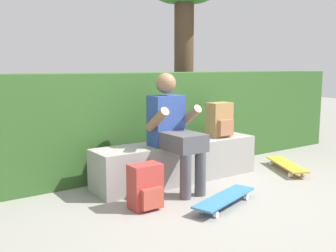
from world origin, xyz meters
TOP-DOWN VIEW (x-y plane):
  - ground_plane at (0.00, 0.00)m, footprint 24.00×24.00m
  - bench_main at (0.00, 0.35)m, footprint 1.94×0.43m
  - person_skater at (-0.21, 0.14)m, footprint 0.49×0.62m
  - skateboard_near_person at (-0.13, -0.54)m, footprint 0.82×0.43m
  - skateboard_beside_bench at (1.32, -0.07)m, footprint 0.54×0.80m
  - backpack_on_bench at (0.60, 0.34)m, footprint 0.28×0.23m
  - backpack_on_ground at (-0.74, -0.18)m, footprint 0.28×0.23m
  - hedge_row at (0.25, 1.06)m, footprint 5.77×0.67m

SIDE VIEW (x-z plane):
  - ground_plane at x=0.00m, z-range 0.00..0.00m
  - skateboard_near_person at x=-0.13m, z-range 0.03..0.12m
  - skateboard_beside_bench at x=1.32m, z-range 0.03..0.12m
  - backpack_on_ground at x=-0.74m, z-range -0.01..0.39m
  - bench_main at x=0.00m, z-range 0.00..0.43m
  - hedge_row at x=0.25m, z-range 0.00..1.17m
  - backpack_on_bench at x=0.60m, z-range 0.43..0.83m
  - person_skater at x=-0.21m, z-range 0.04..1.23m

